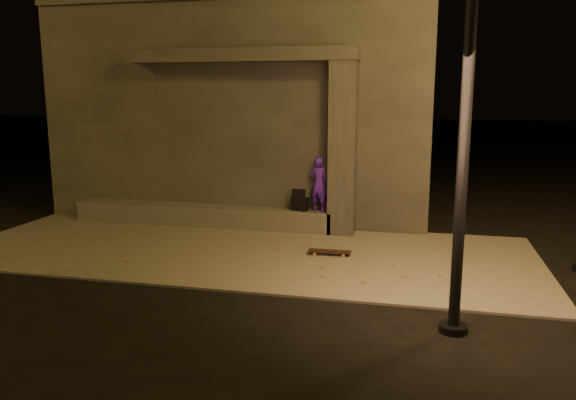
% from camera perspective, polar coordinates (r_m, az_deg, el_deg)
% --- Properties ---
extents(ground, '(120.00, 120.00, 0.00)m').
position_cam_1_polar(ground, '(9.07, -8.81, -8.59)').
color(ground, black).
rests_on(ground, ground).
extents(sidewalk, '(11.00, 4.40, 0.04)m').
position_cam_1_polar(sidewalk, '(10.85, -4.84, -5.13)').
color(sidewalk, '#645E58').
rests_on(sidewalk, ground).
extents(building, '(9.00, 5.10, 5.22)m').
position_cam_1_polar(building, '(15.03, -3.28, 9.32)').
color(building, '#34322F').
rests_on(building, ground).
extents(ledge, '(6.00, 0.55, 0.45)m').
position_cam_1_polar(ledge, '(12.89, -8.78, -1.54)').
color(ledge, '#55524D').
rests_on(ledge, sidewalk).
extents(column, '(0.55, 0.55, 3.60)m').
position_cam_1_polar(column, '(11.82, 5.59, 5.16)').
color(column, '#34322F').
rests_on(column, sidewalk).
extents(canopy, '(5.00, 0.70, 0.28)m').
position_cam_1_polar(canopy, '(12.33, -4.72, 14.44)').
color(canopy, '#34322F').
rests_on(canopy, column).
extents(skateboarder, '(0.50, 0.41, 1.19)m').
position_cam_1_polar(skateboarder, '(11.99, 3.16, 1.63)').
color(skateboarder, '#491CBB').
rests_on(skateboarder, ledge).
extents(backpack, '(0.38, 0.28, 0.48)m').
position_cam_1_polar(backpack, '(12.15, 1.19, -0.28)').
color(backpack, black).
rests_on(backpack, ledge).
extents(skateboard, '(0.80, 0.22, 0.09)m').
position_cam_1_polar(skateboard, '(10.44, 4.24, -5.24)').
color(skateboard, black).
rests_on(skateboard, sidewalk).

